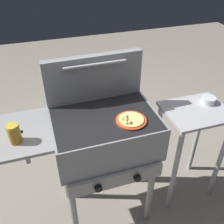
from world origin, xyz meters
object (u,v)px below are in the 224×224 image
sauce_jar (14,134)px  topping_bowl_near (208,100)px  pizza_cheese (131,120)px  prep_table (191,136)px  grill (103,135)px

sauce_jar → topping_bowl_near: sauce_jar is taller
pizza_cheese → sauce_jar: size_ratio=1.66×
pizza_cheese → prep_table: pizza_cheese is taller
prep_table → topping_bowl_near: (0.12, 0.05, 0.26)m
grill → prep_table: 0.70m
grill → pizza_cheese: (0.15, -0.09, 0.15)m
pizza_cheese → topping_bowl_near: size_ratio=1.79×
pizza_cheese → topping_bowl_near: pizza_cheese is taller
sauce_jar → grill: bearing=8.2°
sauce_jar → pizza_cheese: bearing=-2.1°
pizza_cheese → sauce_jar: bearing=177.9°
sauce_jar → topping_bowl_near: 1.30m
pizza_cheese → prep_table: 0.64m
grill → topping_bowl_near: (0.80, 0.06, 0.07)m
prep_table → topping_bowl_near: 0.29m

